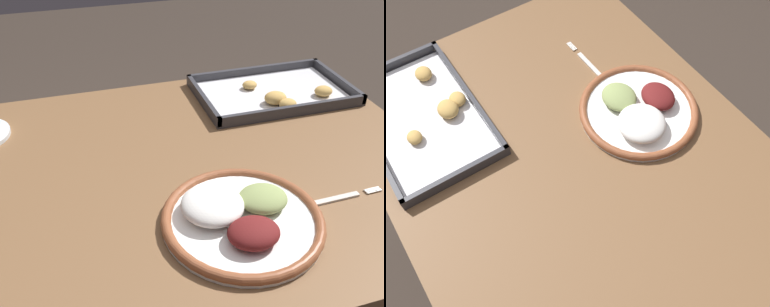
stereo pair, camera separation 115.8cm
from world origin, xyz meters
TOP-DOWN VIEW (x-y plane):
  - dining_table at (0.00, 0.00)m, footprint 1.15×0.86m
  - dinner_plate at (0.04, -0.21)m, footprint 0.30×0.30m
  - fork at (0.25, -0.20)m, footprint 0.20×0.02m
  - baking_tray at (0.33, 0.25)m, footprint 0.43×0.27m

SIDE VIEW (x-z plane):
  - dining_table at x=0.00m, z-range 0.27..1.05m
  - fork at x=0.25m, z-range 0.78..0.78m
  - baking_tray at x=0.33m, z-range 0.77..0.81m
  - dinner_plate at x=0.04m, z-range 0.76..0.82m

